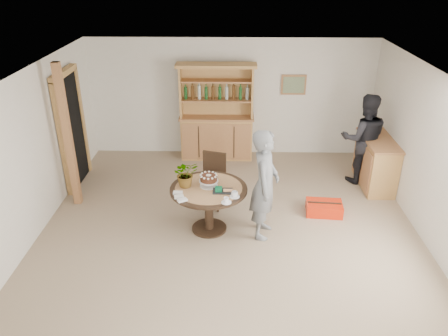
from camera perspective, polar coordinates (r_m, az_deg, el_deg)
ground at (r=6.77m, az=0.63°, el=-9.92°), size 7.00×7.00×0.00m
room_shell at (r=5.93m, az=0.74°, el=3.89°), size 6.04×7.04×2.52m
doorway at (r=8.55m, az=-19.31°, el=4.92°), size 0.13×1.10×2.18m
pine_post at (r=7.72m, az=-19.72°, el=3.79°), size 0.12×0.12×2.50m
hutch at (r=9.33m, az=-0.95°, el=5.39°), size 1.62×0.54×2.04m
sideboard at (r=8.69m, az=19.21°, el=0.72°), size 0.54×1.26×0.94m
dining_table at (r=6.80m, az=-2.00°, el=-3.71°), size 1.20×1.20×0.76m
dining_chair at (r=7.55m, az=-1.49°, el=-1.06°), size 0.52×0.52×0.95m
birthday_cake at (r=6.71m, az=-2.02°, el=-1.43°), size 0.30×0.30×0.20m
flower_vase at (r=6.69m, az=-5.02°, el=-0.74°), size 0.47×0.44×0.42m
gift_tray at (r=6.59m, az=-0.22°, el=-2.90°), size 0.30×0.20×0.08m
coffee_cup_a at (r=6.45m, az=1.39°, el=-3.49°), size 0.15×0.15×0.09m
coffee_cup_b at (r=6.30m, az=0.30°, el=-4.27°), size 0.15×0.15×0.08m
napkins at (r=6.48m, az=-5.81°, el=-3.72°), size 0.24×0.33×0.03m
teen_boy at (r=6.59m, az=5.32°, el=-2.18°), size 0.54×0.71×1.75m
adult_person at (r=8.61m, az=17.76°, el=3.62°), size 0.89×0.72×1.75m
red_suitcase at (r=7.65m, az=12.93°, el=-5.13°), size 0.63×0.45×0.21m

